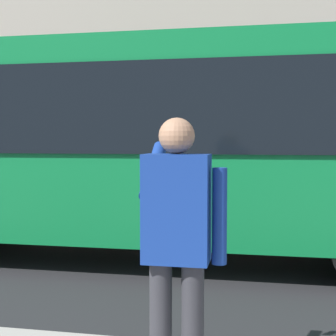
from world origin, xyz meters
name	(u,v)px	position (x,y,z in m)	size (l,w,h in m)	color
ground_plane	(211,255)	(0.00, 0.00, 0.00)	(60.00, 60.00, 0.00)	#232326
red_bus	(139,142)	(1.02, 0.32, 1.68)	(9.05, 2.54, 3.08)	#0F7238
pedestrian_photographer	(177,234)	(-0.23, 4.24, 1.14)	(0.53, 0.52, 1.70)	#2D2D33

